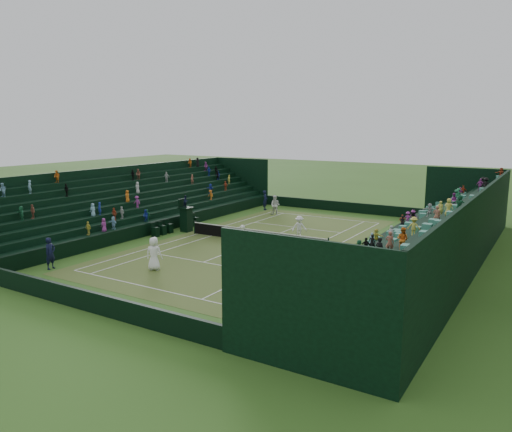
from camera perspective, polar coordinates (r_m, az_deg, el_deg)
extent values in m
plane|color=#345E1D|center=(37.05, 0.00, -3.04)|extent=(160.00, 160.00, 0.00)
cube|color=#417527|center=(37.05, 0.00, -3.04)|extent=(12.97, 26.77, 0.01)
cube|color=black|center=(50.91, 9.42, 1.10)|extent=(17.17, 0.20, 1.00)
cube|color=black|center=(25.34, -19.44, -8.92)|extent=(17.17, 0.20, 1.00)
cube|color=black|center=(33.41, 12.52, -3.92)|extent=(0.20, 31.77, 1.00)
cube|color=black|center=(41.92, -9.93, -0.91)|extent=(0.20, 31.77, 1.00)
cube|color=black|center=(33.25, 13.33, -4.02)|extent=(0.80, 32.00, 1.00)
cube|color=black|center=(32.97, 14.67, -3.80)|extent=(0.80, 32.00, 1.45)
cube|color=black|center=(32.70, 16.03, -3.58)|extent=(0.80, 32.00, 1.90)
cube|color=black|center=(32.46, 17.41, -3.35)|extent=(0.80, 32.00, 2.35)
cube|color=black|center=(32.23, 18.81, -3.11)|extent=(0.80, 32.00, 2.80)
cube|color=black|center=(32.02, 20.22, -2.87)|extent=(0.80, 32.00, 3.25)
cube|color=black|center=(31.83, 21.66, -2.63)|extent=(0.80, 32.00, 3.70)
cube|color=black|center=(31.67, 23.11, -2.38)|extent=(0.80, 32.00, 4.15)
cube|color=black|center=(31.53, 24.05, -1.80)|extent=(0.20, 32.00, 4.90)
cube|color=black|center=(42.25, -10.43, -0.84)|extent=(0.80, 32.00, 1.00)
cube|color=black|center=(42.74, -11.24, -0.43)|extent=(0.80, 32.00, 1.45)
cube|color=black|center=(43.24, -12.03, -0.03)|extent=(0.80, 32.00, 1.90)
cube|color=black|center=(43.75, -12.80, 0.36)|extent=(0.80, 32.00, 2.35)
cube|color=black|center=(44.27, -13.55, 0.74)|extent=(0.80, 32.00, 2.80)
cube|color=black|center=(44.80, -14.29, 1.11)|extent=(0.80, 32.00, 3.25)
cube|color=black|center=(45.34, -15.01, 1.47)|extent=(0.80, 32.00, 3.70)
cube|color=black|center=(45.88, -15.71, 1.83)|extent=(0.80, 32.00, 4.15)
cube|color=black|center=(46.20, -16.16, 2.33)|extent=(0.20, 32.00, 4.90)
cylinder|color=black|center=(40.20, -7.04, -1.28)|extent=(0.10, 0.10, 1.06)
cylinder|color=black|center=(34.34, 8.26, -3.33)|extent=(0.10, 0.10, 1.06)
cube|color=black|center=(36.95, 0.00, -2.35)|extent=(11.57, 0.02, 0.86)
cube|color=white|center=(36.85, 0.00, -1.64)|extent=(11.57, 0.04, 0.07)
cube|color=black|center=(41.04, -7.97, -0.46)|extent=(0.74, 0.74, 1.90)
cube|color=black|center=(40.86, -8.00, 0.92)|extent=(0.95, 0.95, 0.11)
cube|color=black|center=(41.04, -8.42, 1.47)|extent=(0.08, 0.95, 0.74)
imported|color=black|center=(40.78, -8.02, 1.67)|extent=(0.43, 0.52, 0.98)
cube|color=black|center=(39.67, -11.41, -1.80)|extent=(0.47, 0.47, 0.75)
cube|color=black|center=(39.73, -11.68, -1.10)|extent=(0.06, 0.47, 0.47)
cube|color=black|center=(40.24, -10.64, -1.60)|extent=(0.47, 0.47, 0.75)
cube|color=black|center=(40.30, -10.90, -0.91)|extent=(0.06, 0.47, 0.47)
cube|color=black|center=(40.82, -9.88, -1.40)|extent=(0.47, 0.47, 0.75)
cube|color=black|center=(40.88, -10.15, -0.72)|extent=(0.06, 0.47, 0.47)
cube|color=black|center=(42.16, -8.27, -0.98)|extent=(0.47, 0.47, 0.75)
cube|color=black|center=(42.21, -8.53, -0.32)|extent=(0.06, 0.47, 0.47)
cube|color=black|center=(42.76, -7.58, -0.80)|extent=(0.47, 0.47, 0.75)
cube|color=black|center=(42.82, -7.84, -0.15)|extent=(0.06, 0.47, 0.47)
cube|color=black|center=(43.37, -6.92, -0.62)|extent=(0.47, 0.47, 0.75)
cube|color=black|center=(43.43, -7.17, 0.01)|extent=(0.06, 0.47, 0.47)
imported|color=white|center=(30.56, -11.58, -4.23)|extent=(1.16, 0.96, 2.03)
imported|color=white|center=(34.32, -1.57, -2.53)|extent=(0.80, 0.80, 1.87)
imported|color=white|center=(48.04, 2.21, 1.23)|extent=(1.00, 0.81, 1.91)
imported|color=white|center=(38.24, 4.97, -1.29)|extent=(1.31, 1.25, 1.78)
imported|color=black|center=(50.96, 1.05, 1.82)|extent=(0.69, 0.84, 2.00)
imported|color=black|center=(32.63, -22.46, -3.96)|extent=(0.54, 0.75, 1.94)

